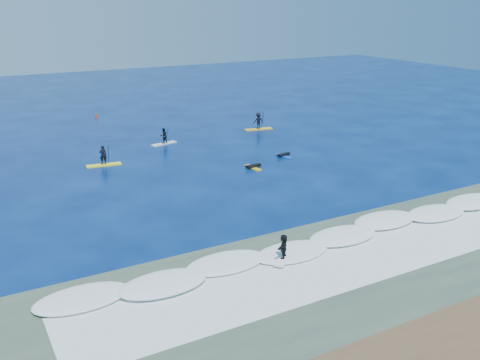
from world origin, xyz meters
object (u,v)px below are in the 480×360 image
sup_paddler_center (164,137)px  wave_surfer (283,248)px  sup_paddler_right (258,122)px  prone_paddler_near (253,167)px  prone_paddler_far (283,155)px  sup_paddler_left (103,158)px  marker_buoy (96,116)px

sup_paddler_center → wave_surfer: (-3.59, -27.72, 0.13)m
sup_paddler_right → prone_paddler_near: (-8.03, -12.49, -0.74)m
sup_paddler_center → prone_paddler_far: sup_paddler_center is taller
sup_paddler_left → wave_surfer: 23.63m
wave_surfer → marker_buoy: size_ratio=2.83×
sup_paddler_left → wave_surfer: (3.87, -23.31, 0.18)m
prone_paddler_near → marker_buoy: marker_buoy is taller
sup_paddler_left → sup_paddler_right: bearing=22.6°
sup_paddler_left → prone_paddler_far: (15.65, -5.44, -0.53)m
sup_paddler_center → prone_paddler_far: size_ratio=1.43×
wave_surfer → marker_buoy: bearing=46.9°
marker_buoy → sup_paddler_right: bearing=-45.8°
prone_paddler_near → prone_paddler_far: size_ratio=1.04×
marker_buoy → prone_paddler_near: bearing=-76.4°
prone_paddler_near → prone_paddler_far: 4.71m
prone_paddler_near → sup_paddler_left: bearing=52.5°
sup_paddler_center → wave_surfer: 27.95m
prone_paddler_far → marker_buoy: 28.07m
prone_paddler_far → marker_buoy: (-11.01, 25.82, 0.16)m
sup_paddler_left → sup_paddler_center: sup_paddler_left is taller
prone_paddler_near → sup_paddler_center: bearing=13.3°
sup_paddler_left → sup_paddler_center: size_ratio=1.10×
wave_surfer → marker_buoy: 43.70m
sup_paddler_left → prone_paddler_near: 13.40m
sup_paddler_right → prone_paddler_far: bearing=-100.2°
wave_surfer → sup_paddler_right: bearing=19.5°
sup_paddler_center → prone_paddler_near: (3.83, -11.61, -0.58)m
sup_paddler_left → sup_paddler_right: size_ratio=0.94×
prone_paddler_near → prone_paddler_far: prone_paddler_near is taller
sup_paddler_center → wave_surfer: size_ratio=1.47×
sup_paddler_left → prone_paddler_far: bearing=-11.9°
sup_paddler_left → sup_paddler_right: (19.32, 5.29, 0.22)m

